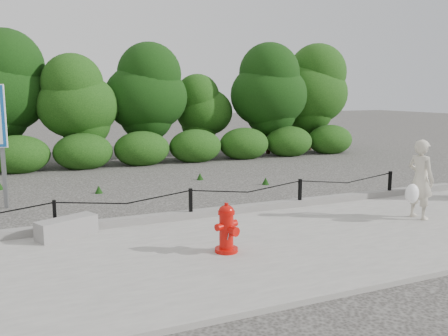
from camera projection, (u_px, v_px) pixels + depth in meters
name	position (u px, v px, depth m)	size (l,w,h in m)	color
ground	(191.00, 222.00, 9.27)	(90.00, 90.00, 0.00)	#2D2B28
sidewalk	(234.00, 252.00, 7.45)	(14.00, 4.00, 0.08)	gray
curb	(190.00, 214.00, 9.29)	(14.00, 0.22, 0.14)	slate
chain_barrier	(191.00, 200.00, 9.19)	(10.06, 0.06, 0.60)	black
treeline	(116.00, 92.00, 17.09)	(20.54, 3.65, 4.52)	black
fire_hydrant	(227.00, 229.00, 7.27)	(0.46, 0.46, 0.77)	#B90C06
pedestrian	(420.00, 180.00, 9.15)	(0.70, 0.60, 1.55)	beige
concrete_block	(67.00, 227.00, 8.07)	(1.01, 0.35, 0.32)	gray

